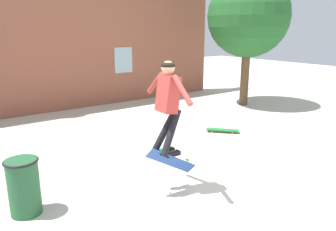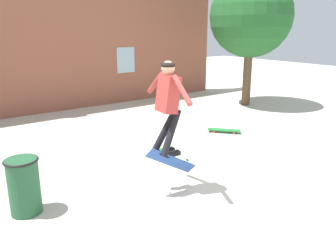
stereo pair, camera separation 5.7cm
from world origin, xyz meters
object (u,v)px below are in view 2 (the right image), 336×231
(tree_right, at_px, (251,17))
(trash_bin, at_px, (24,185))
(skater, at_px, (168,100))
(skateboard_resting, at_px, (224,130))
(skateboard_flipping, at_px, (171,161))

(tree_right, relative_size, trash_bin, 5.22)
(trash_bin, bearing_deg, skater, -17.61)
(tree_right, distance_m, skater, 7.09)
(skateboard_resting, bearing_deg, skateboard_flipping, -101.10)
(trash_bin, xyz_separation_m, skateboard_flipping, (2.07, -0.76, 0.13))
(skater, bearing_deg, trash_bin, 165.56)
(trash_bin, xyz_separation_m, skateboard_resting, (5.09, 1.06, -0.37))
(tree_right, xyz_separation_m, skateboard_flipping, (-5.94, -3.71, -2.43))
(skater, distance_m, skateboard_resting, 3.77)
(tree_right, distance_m, skateboard_resting, 4.55)
(trash_bin, distance_m, skater, 2.45)
(trash_bin, distance_m, skateboard_resting, 5.21)
(tree_right, xyz_separation_m, skater, (-5.93, -3.61, -1.45))
(skateboard_flipping, bearing_deg, tree_right, 41.79)
(skater, relative_size, skateboard_resting, 2.00)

